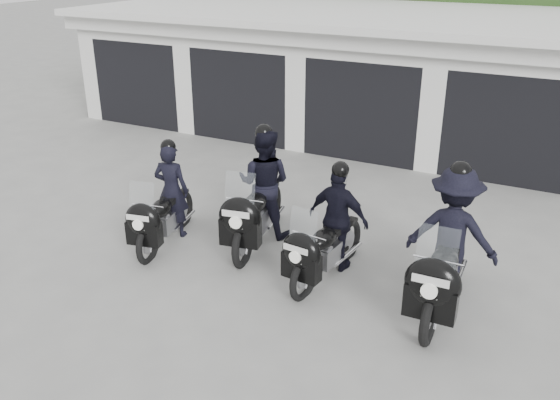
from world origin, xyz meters
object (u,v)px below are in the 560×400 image
at_px(police_bike_c, 333,227).
at_px(police_bike_d, 449,245).
at_px(police_bike_a, 165,203).
at_px(police_bike_b, 260,192).

distance_m(police_bike_c, police_bike_d, 1.66).
bearing_deg(police_bike_d, police_bike_a, -178.35).
distance_m(police_bike_a, police_bike_b, 1.54).
bearing_deg(police_bike_a, police_bike_d, -8.14).
xyz_separation_m(police_bike_a, police_bike_b, (1.31, 0.79, 0.15)).
bearing_deg(police_bike_a, police_bike_c, -5.50).
height_order(police_bike_b, police_bike_d, police_bike_d).
xyz_separation_m(police_bike_c, police_bike_d, (1.66, -0.03, 0.12)).
relative_size(police_bike_c, police_bike_d, 0.86).
bearing_deg(police_bike_b, police_bike_d, -19.98).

